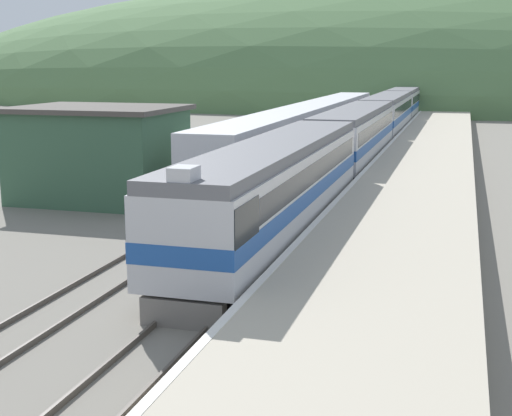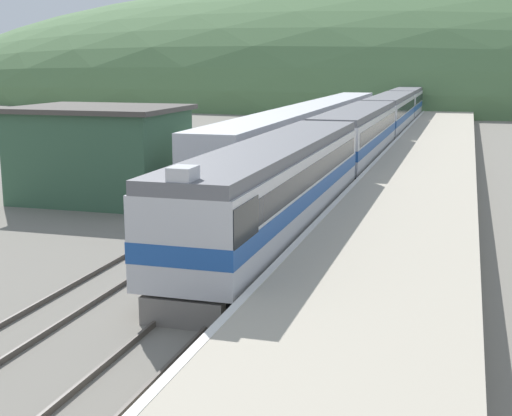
% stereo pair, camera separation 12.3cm
% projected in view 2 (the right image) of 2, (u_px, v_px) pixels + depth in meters
% --- Properties ---
extents(track_main, '(1.52, 180.00, 0.16)m').
position_uv_depth(track_main, '(389.00, 137.00, 66.05)').
color(track_main, '#4C443D').
rests_on(track_main, ground).
extents(track_siding, '(1.52, 180.00, 0.16)m').
position_uv_depth(track_siding, '(348.00, 135.00, 67.12)').
color(track_siding, '#4C443D').
rests_on(track_siding, ground).
extents(platform, '(5.91, 140.00, 1.03)m').
position_uv_depth(platform, '(427.00, 163.00, 45.91)').
color(platform, '#B2A893').
rests_on(platform, ground).
extents(distant_hills, '(210.27, 94.62, 43.99)m').
position_uv_depth(distant_hills, '(430.00, 100.00, 131.56)').
color(distant_hills, '#517547').
rests_on(distant_hills, ground).
extents(station_shed, '(8.06, 6.40, 4.72)m').
position_uv_depth(station_shed, '(101.00, 153.00, 35.83)').
color(station_shed, '#385B42').
rests_on(station_shed, ground).
extents(express_train_lead_car, '(3.01, 20.07, 4.25)m').
position_uv_depth(express_train_lead_car, '(276.00, 188.00, 27.43)').
color(express_train_lead_car, black).
rests_on(express_train_lead_car, ground).
extents(carriage_second, '(3.00, 19.49, 3.89)m').
position_uv_depth(carriage_second, '(358.00, 135.00, 47.06)').
color(carriage_second, black).
rests_on(carriage_second, ground).
extents(carriage_third, '(3.00, 19.49, 3.89)m').
position_uv_depth(carriage_third, '(390.00, 114.00, 66.19)').
color(carriage_third, black).
rests_on(carriage_third, ground).
extents(carriage_fourth, '(3.00, 19.49, 3.89)m').
position_uv_depth(carriage_fourth, '(408.00, 102.00, 85.33)').
color(carriage_fourth, black).
rests_on(carriage_fourth, ground).
extents(siding_train, '(2.90, 44.16, 3.86)m').
position_uv_depth(siding_train, '(312.00, 131.00, 51.44)').
color(siding_train, black).
rests_on(siding_train, ground).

